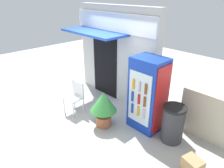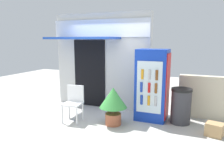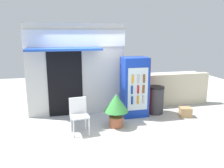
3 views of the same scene
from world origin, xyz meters
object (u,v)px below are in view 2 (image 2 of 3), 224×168
(trash_bin, at_px, (181,106))
(cardboard_box, at_px, (214,130))
(potted_plant_near_shop, at_px, (113,101))
(plastic_chair, at_px, (74,100))
(drink_cooler, at_px, (152,85))

(trash_bin, relative_size, cardboard_box, 2.55)
(potted_plant_near_shop, xyz_separation_m, cardboard_box, (2.26, 0.24, -0.45))
(plastic_chair, bearing_deg, potted_plant_near_shop, 7.56)
(trash_bin, bearing_deg, drink_cooler, -178.65)
(plastic_chair, relative_size, cardboard_box, 2.63)
(drink_cooler, xyz_separation_m, potted_plant_near_shop, (-0.77, -0.73, -0.31))
(plastic_chair, bearing_deg, drink_cooler, 25.68)
(trash_bin, bearing_deg, potted_plant_near_shop, -153.59)
(plastic_chair, relative_size, trash_bin, 1.03)
(drink_cooler, bearing_deg, trash_bin, 1.35)
(potted_plant_near_shop, distance_m, cardboard_box, 2.32)
(potted_plant_near_shop, bearing_deg, plastic_chair, -172.44)
(drink_cooler, height_order, potted_plant_near_shop, drink_cooler)
(drink_cooler, height_order, plastic_chair, drink_cooler)
(cardboard_box, bearing_deg, plastic_chair, -173.53)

